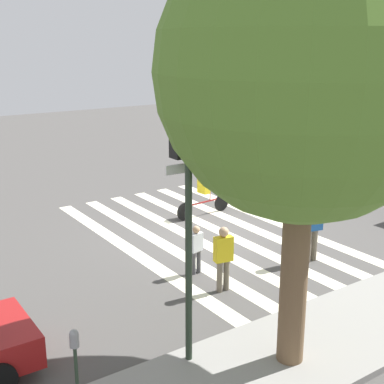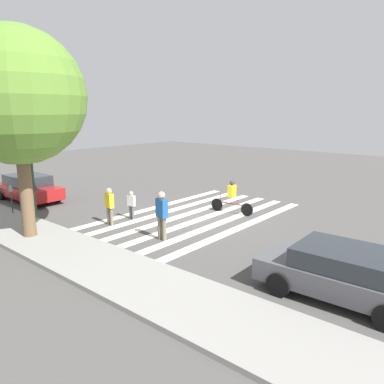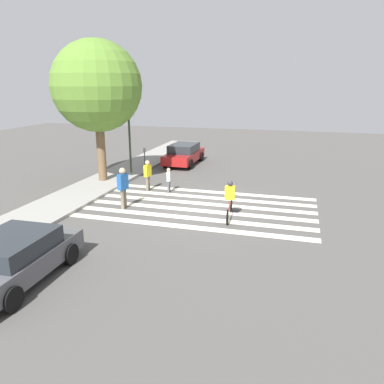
{
  "view_description": "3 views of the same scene",
  "coord_description": "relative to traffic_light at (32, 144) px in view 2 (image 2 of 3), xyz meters",
  "views": [
    {
      "loc": [
        8.94,
        12.33,
        5.66
      ],
      "look_at": [
        0.59,
        0.16,
        1.45
      ],
      "focal_mm": 50.0,
      "sensor_mm": 36.0,
      "label": 1
    },
    {
      "loc": [
        -10.49,
        12.62,
        4.71
      ],
      "look_at": [
        0.08,
        0.15,
        1.13
      ],
      "focal_mm": 35.0,
      "sensor_mm": 36.0,
      "label": 2
    },
    {
      "loc": [
        -15.42,
        -3.94,
        5.33
      ],
      "look_at": [
        -1.02,
        0.15,
        0.98
      ],
      "focal_mm": 35.0,
      "sensor_mm": 36.0,
      "label": 3
    }
  ],
  "objects": [
    {
      "name": "ground_plane",
      "position": [
        -4.22,
        -5.23,
        -3.38
      ],
      "size": [
        60.0,
        60.0,
        0.0
      ],
      "primitive_type": "plane",
      "color": "#4C4947"
    },
    {
      "name": "sidewalk_curb",
      "position": [
        -4.22,
        1.02,
        -3.31
      ],
      "size": [
        36.0,
        2.5,
        0.14
      ],
      "color": "gray",
      "rests_on": "ground_plane"
    },
    {
      "name": "crosswalk_stripes",
      "position": [
        -4.22,
        -5.23,
        -3.38
      ],
      "size": [
        5.4,
        10.0,
        0.01
      ],
      "color": "#F2EDCC",
      "rests_on": "ground_plane"
    },
    {
      "name": "traffic_light",
      "position": [
        0.0,
        0.0,
        0.0
      ],
      "size": [
        0.6,
        0.5,
        4.83
      ],
      "color": "#283828",
      "rests_on": "ground_plane"
    },
    {
      "name": "parking_meter",
      "position": [
        2.12,
        0.14,
        -2.31
      ],
      "size": [
        0.15,
        0.15,
        1.43
      ],
      "color": "#283828",
      "rests_on": "ground_plane"
    },
    {
      "name": "street_tree",
      "position": [
        -1.49,
        1.15,
        1.79
      ],
      "size": [
        4.75,
        4.75,
        7.57
      ],
      "color": "brown",
      "rests_on": "ground_plane"
    },
    {
      "name": "pedestrian_adult_yellow_jacket",
      "position": [
        -2.33,
        -1.9,
        -2.49
      ],
      "size": [
        0.47,
        0.27,
        1.58
      ],
      "rotation": [
        0.0,
        0.0,
        -0.18
      ],
      "color": "#6B6051",
      "rests_on": "ground_plane"
    },
    {
      "name": "pedestrian_adult_tall_backpack",
      "position": [
        -2.37,
        -3.05,
        -2.67
      ],
      "size": [
        0.37,
        0.22,
        1.26
      ],
      "rotation": [
        0.0,
        0.0,
        3.33
      ],
      "color": "#4C4C51",
      "rests_on": "ground_plane"
    },
    {
      "name": "pedestrian_child_with_backpack",
      "position": [
        -5.33,
        -1.97,
        -2.34
      ],
      "size": [
        0.55,
        0.34,
        1.84
      ],
      "rotation": [
        0.0,
        0.0,
        2.91
      ],
      "color": "#6B6051",
      "rests_on": "ground_plane"
    },
    {
      "name": "cyclist_near_curb",
      "position": [
        -5.21,
        -6.68,
        -2.52
      ],
      "size": [
        2.2,
        0.42,
        1.57
      ],
      "rotation": [
        0.0,
        0.0,
        0.08
      ],
      "color": "black",
      "rests_on": "ground_plane"
    },
    {
      "name": "car_parked_silver_sedan",
      "position": [
        -11.92,
        -1.83,
        -2.69
      ],
      "size": [
        4.18,
        2.17,
        1.33
      ],
      "rotation": [
        0.0,
        0.0,
        0.02
      ],
      "color": "#4C4C51",
      "rests_on": "ground_plane"
    },
    {
      "name": "car_parked_dark_suv",
      "position": [
        4.43,
        -1.77,
        -2.67
      ],
      "size": [
        4.37,
        1.96,
        1.39
      ],
      "rotation": [
        0.0,
        0.0,
        -0.01
      ],
      "color": "maroon",
      "rests_on": "ground_plane"
    }
  ]
}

